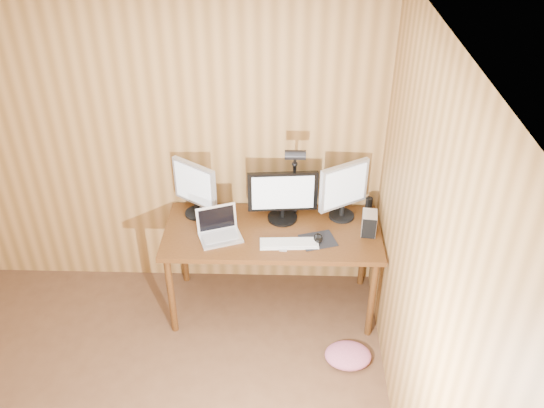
{
  "coord_description": "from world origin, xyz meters",
  "views": [
    {
      "loc": [
        1.02,
        -1.79,
        3.28
      ],
      "look_at": [
        0.93,
        1.58,
        1.02
      ],
      "focal_mm": 38.0,
      "sensor_mm": 36.0,
      "label": 1
    }
  ],
  "objects_px": {
    "monitor_left": "(195,188)",
    "laptop": "(219,229)",
    "hard_drive": "(369,223)",
    "keyboard": "(289,243)",
    "monitor_center": "(283,196)",
    "mouse": "(318,238)",
    "desk": "(272,238)",
    "phone": "(284,246)",
    "speaker": "(369,205)",
    "desk_lamp": "(295,171)",
    "monitor_right": "(344,189)"
  },
  "relations": [
    {
      "from": "keyboard",
      "to": "hard_drive",
      "type": "xyz_separation_m",
      "value": [
        0.58,
        0.16,
        0.07
      ]
    },
    {
      "from": "monitor_left",
      "to": "speaker",
      "type": "height_order",
      "value": "monitor_left"
    },
    {
      "from": "mouse",
      "to": "monitor_right",
      "type": "bearing_deg",
      "value": 36.64
    },
    {
      "from": "laptop",
      "to": "speaker",
      "type": "height_order",
      "value": "laptop"
    },
    {
      "from": "monitor_center",
      "to": "monitor_right",
      "type": "height_order",
      "value": "monitor_right"
    },
    {
      "from": "hard_drive",
      "to": "speaker",
      "type": "bearing_deg",
      "value": 90.89
    },
    {
      "from": "laptop",
      "to": "keyboard",
      "type": "xyz_separation_m",
      "value": [
        0.51,
        -0.1,
        -0.04
      ]
    },
    {
      "from": "monitor_center",
      "to": "hard_drive",
      "type": "distance_m",
      "value": 0.66
    },
    {
      "from": "desk",
      "to": "keyboard",
      "type": "distance_m",
      "value": 0.3
    },
    {
      "from": "desk",
      "to": "monitor_right",
      "type": "height_order",
      "value": "monitor_right"
    },
    {
      "from": "monitor_right",
      "to": "desk_lamp",
      "type": "xyz_separation_m",
      "value": [
        -0.37,
        -0.01,
        0.15
      ]
    },
    {
      "from": "desk",
      "to": "laptop",
      "type": "distance_m",
      "value": 0.45
    },
    {
      "from": "monitor_right",
      "to": "desk_lamp",
      "type": "relative_size",
      "value": 0.71
    },
    {
      "from": "mouse",
      "to": "desk_lamp",
      "type": "height_order",
      "value": "desk_lamp"
    },
    {
      "from": "monitor_right",
      "to": "keyboard",
      "type": "bearing_deg",
      "value": -169.34
    },
    {
      "from": "monitor_left",
      "to": "speaker",
      "type": "relative_size",
      "value": 3.44
    },
    {
      "from": "monitor_left",
      "to": "laptop",
      "type": "relative_size",
      "value": 1.25
    },
    {
      "from": "phone",
      "to": "monitor_left",
      "type": "bearing_deg",
      "value": 155.64
    },
    {
      "from": "laptop",
      "to": "phone",
      "type": "height_order",
      "value": "laptop"
    },
    {
      "from": "monitor_right",
      "to": "hard_drive",
      "type": "bearing_deg",
      "value": -78.42
    },
    {
      "from": "monitor_left",
      "to": "phone",
      "type": "bearing_deg",
      "value": 4.49
    },
    {
      "from": "keyboard",
      "to": "phone",
      "type": "relative_size",
      "value": 3.76
    },
    {
      "from": "desk",
      "to": "mouse",
      "type": "xyz_separation_m",
      "value": [
        0.33,
        -0.18,
        0.14
      ]
    },
    {
      "from": "monitor_center",
      "to": "monitor_left",
      "type": "height_order",
      "value": "monitor_left"
    },
    {
      "from": "desk",
      "to": "keyboard",
      "type": "relative_size",
      "value": 3.78
    },
    {
      "from": "speaker",
      "to": "monitor_center",
      "type": "bearing_deg",
      "value": -170.67
    },
    {
      "from": "mouse",
      "to": "desk",
      "type": "bearing_deg",
      "value": 129.84
    },
    {
      "from": "hard_drive",
      "to": "keyboard",
      "type": "bearing_deg",
      "value": -157.49
    },
    {
      "from": "desk",
      "to": "monitor_left",
      "type": "relative_size",
      "value": 3.6
    },
    {
      "from": "monitor_left",
      "to": "hard_drive",
      "type": "relative_size",
      "value": 2.67
    },
    {
      "from": "monitor_left",
      "to": "keyboard",
      "type": "height_order",
      "value": "monitor_left"
    },
    {
      "from": "hard_drive",
      "to": "phone",
      "type": "bearing_deg",
      "value": -155.89
    },
    {
      "from": "laptop",
      "to": "hard_drive",
      "type": "xyz_separation_m",
      "value": [
        1.09,
        0.06,
        0.03
      ]
    },
    {
      "from": "phone",
      "to": "desk_lamp",
      "type": "height_order",
      "value": "desk_lamp"
    },
    {
      "from": "monitor_left",
      "to": "keyboard",
      "type": "xyz_separation_m",
      "value": [
        0.71,
        -0.36,
        -0.23
      ]
    },
    {
      "from": "phone",
      "to": "desk_lamp",
      "type": "distance_m",
      "value": 0.55
    },
    {
      "from": "desk",
      "to": "hard_drive",
      "type": "xyz_separation_m",
      "value": [
        0.71,
        -0.08,
        0.21
      ]
    },
    {
      "from": "monitor_center",
      "to": "monitor_right",
      "type": "bearing_deg",
      "value": 0.03
    },
    {
      "from": "laptop",
      "to": "mouse",
      "type": "xyz_separation_m",
      "value": [
        0.72,
        -0.05,
        -0.03
      ]
    },
    {
      "from": "monitor_left",
      "to": "monitor_right",
      "type": "relative_size",
      "value": 0.97
    },
    {
      "from": "mouse",
      "to": "hard_drive",
      "type": "xyz_separation_m",
      "value": [
        0.37,
        0.11,
        0.06
      ]
    },
    {
      "from": "mouse",
      "to": "hard_drive",
      "type": "distance_m",
      "value": 0.39
    },
    {
      "from": "laptop",
      "to": "mouse",
      "type": "height_order",
      "value": "laptop"
    },
    {
      "from": "monitor_center",
      "to": "desk",
      "type": "bearing_deg",
      "value": -137.23
    },
    {
      "from": "hard_drive",
      "to": "laptop",
      "type": "bearing_deg",
      "value": -169.6
    },
    {
      "from": "phone",
      "to": "desk_lamp",
      "type": "bearing_deg",
      "value": 85.25
    },
    {
      "from": "monitor_center",
      "to": "speaker",
      "type": "relative_size",
      "value": 4.02
    },
    {
      "from": "desk_lamp",
      "to": "keyboard",
      "type": "bearing_deg",
      "value": -106.76
    },
    {
      "from": "monitor_center",
      "to": "speaker",
      "type": "xyz_separation_m",
      "value": [
        0.66,
        0.11,
        -0.15
      ]
    },
    {
      "from": "desk",
      "to": "phone",
      "type": "bearing_deg",
      "value": -71.66
    }
  ]
}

